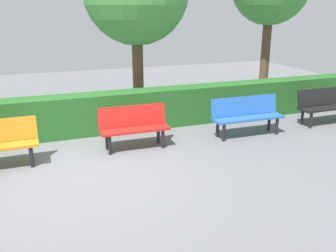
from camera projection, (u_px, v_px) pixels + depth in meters
ground_plane at (88, 172)px, 6.45m from camera, size 22.41×22.41×0.00m
bench_black at (327, 104)px, 9.10m from camera, size 1.63×0.48×0.86m
bench_blue at (247, 114)px, 8.22m from camera, size 1.65×0.48×0.86m
bench_red at (134, 125)px, 7.45m from camera, size 1.40×0.48×0.86m
hedge_row at (122, 111)px, 8.56m from camera, size 18.41×0.58×0.91m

